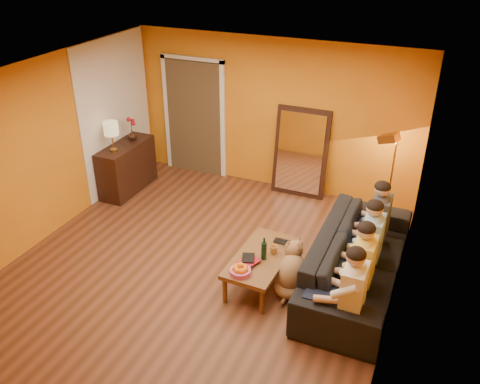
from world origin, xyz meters
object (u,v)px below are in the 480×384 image
at_px(person_far_right, 379,222).
at_px(dog, 292,269).
at_px(floor_lamp, 391,180).
at_px(laptop, 284,244).
at_px(sideboard, 127,167).
at_px(tumbler, 274,250).
at_px(mirror_frame, 301,152).
at_px(person_mid_right, 371,243).
at_px(coffee_table, 261,269).
at_px(person_far_left, 353,295).
at_px(table_lamp, 112,137).
at_px(wine_bottle, 264,249).
at_px(person_mid_left, 363,267).
at_px(sofa, 358,260).
at_px(vase, 132,135).

bearing_deg(person_far_right, dog, -126.95).
bearing_deg(floor_lamp, laptop, -101.33).
bearing_deg(sideboard, tumbler, -23.73).
xyz_separation_m(mirror_frame, person_mid_right, (1.58, -2.07, -0.15)).
distance_m(coffee_table, person_far_right, 1.73).
bearing_deg(coffee_table, floor_lamp, 63.11).
bearing_deg(sideboard, person_mid_right, -12.73).
bearing_deg(dog, person_far_left, -43.25).
height_order(sideboard, table_lamp, table_lamp).
bearing_deg(mirror_frame, person_mid_right, -52.61).
distance_m(mirror_frame, floor_lamp, 1.59).
relative_size(table_lamp, laptop, 1.72).
distance_m(wine_bottle, tumbler, 0.21).
relative_size(mirror_frame, person_mid_left, 1.25).
distance_m(coffee_table, floor_lamp, 2.62).
relative_size(sideboard, sofa, 0.45).
bearing_deg(wine_bottle, sofa, 24.45).
bearing_deg(laptop, vase, 156.14).
xyz_separation_m(sideboard, wine_bottle, (3.15, -1.58, 0.15)).
relative_size(sofa, person_mid_right, 2.15).
bearing_deg(person_mid_right, tumbler, -159.68).
distance_m(table_lamp, person_mid_right, 4.45).
distance_m(person_far_left, person_far_right, 1.65).
distance_m(person_mid_right, person_far_right, 0.55).
xyz_separation_m(sideboard, floor_lamp, (4.34, 0.71, 0.29)).
bearing_deg(person_mid_right, person_far_left, -90.00).
height_order(dog, vase, vase).
bearing_deg(table_lamp, sideboard, 90.00).
relative_size(person_far_left, person_mid_right, 1.00).
bearing_deg(person_far_left, person_mid_right, 90.00).
relative_size(sideboard, table_lamp, 2.31).
xyz_separation_m(person_mid_left, person_mid_right, (0.00, 0.55, 0.00)).
distance_m(person_far_right, vase, 4.44).
bearing_deg(sofa, wine_bottle, 114.45).
bearing_deg(mirror_frame, tumbler, -80.28).
bearing_deg(tumbler, dog, -26.54).
bearing_deg(vase, person_mid_left, -22.24).
distance_m(mirror_frame, coffee_table, 2.69).
xyz_separation_m(dog, tumbler, (-0.30, 0.15, 0.12)).
height_order(mirror_frame, person_far_right, mirror_frame).
bearing_deg(table_lamp, tumbler, -19.10).
xyz_separation_m(floor_lamp, laptop, (-1.06, -1.89, -0.29)).
distance_m(coffee_table, person_mid_right, 1.44).
bearing_deg(tumbler, wine_bottle, -112.38).
distance_m(person_far_left, vase, 4.97).
bearing_deg(person_far_left, dog, 148.45).
xyz_separation_m(person_far_right, wine_bottle, (-1.22, -1.15, -0.03)).
distance_m(person_mid_left, tumbler, 1.17).
bearing_deg(laptop, wine_bottle, -108.23).
height_order(sideboard, vase, vase).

